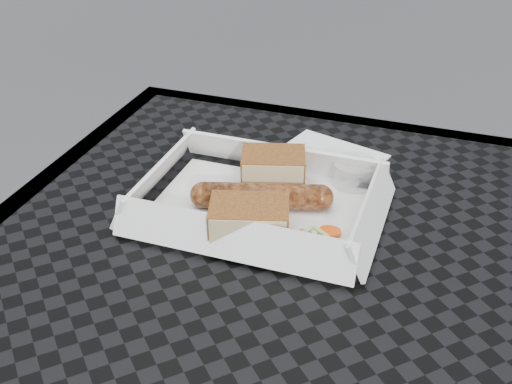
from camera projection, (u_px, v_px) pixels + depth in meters
food_tray at (259, 210)px, 0.67m from camera, size 0.22×0.15×0.00m
bratwurst at (262, 196)px, 0.66m from camera, size 0.14×0.06×0.03m
bread_near at (273, 171)px, 0.70m from camera, size 0.08×0.07×0.04m
bread_far at (249, 221)px, 0.62m from camera, size 0.09×0.07×0.04m
veg_garnish at (313, 236)px, 0.63m from camera, size 0.03×0.03×0.00m
napkin at (323, 162)px, 0.76m from camera, size 0.15×0.15×0.00m
condiment_cup_sauce at (272, 179)px, 0.70m from camera, size 0.05×0.05×0.03m
condiment_cup_empty at (354, 174)px, 0.71m from camera, size 0.05×0.05×0.03m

